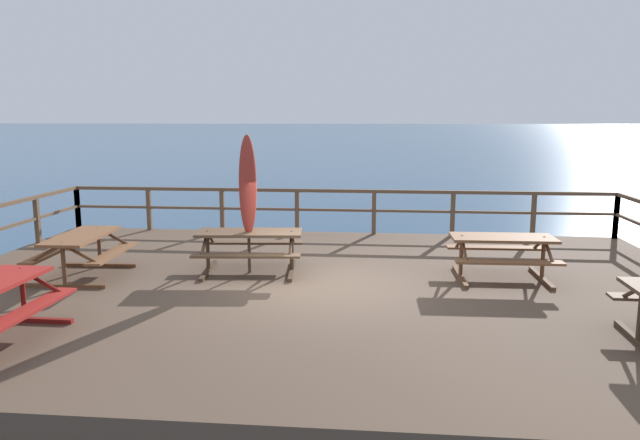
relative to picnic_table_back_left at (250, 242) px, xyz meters
name	(u,v)px	position (x,y,z in m)	size (l,w,h in m)	color
ground_plane	(316,330)	(1.30, -0.73, -1.38)	(600.00, 600.00, 0.00)	navy
wooden_deck	(316,308)	(1.30, -0.73, -0.97)	(13.49, 9.46, 0.82)	brown
railing_waterside_far	(335,203)	(1.30, 3.85, 0.19)	(13.29, 0.10, 1.09)	brown
picnic_table_back_left	(250,242)	(0.00, 0.00, 0.00)	(2.02, 1.56, 0.78)	brown
picnic_table_front_right	(82,246)	(-2.91, -0.60, 0.00)	(1.48, 1.85, 0.78)	brown
picnic_table_front_left	(502,248)	(4.52, -0.04, 0.00)	(1.80, 1.43, 0.78)	brown
patio_umbrella_tall_back_left	(248,186)	(0.00, -0.05, 1.05)	(0.32, 0.32, 2.52)	#4C3828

